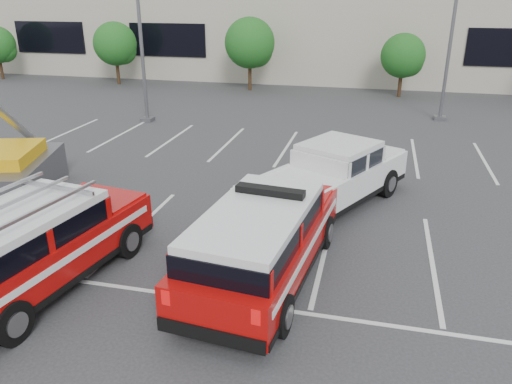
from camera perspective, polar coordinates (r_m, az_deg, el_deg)
ground at (r=13.80m, az=-3.38°, el=-5.48°), size 120.00×120.00×0.00m
stall_markings at (r=17.77m, az=0.84°, el=1.02°), size 23.00×15.00×0.01m
convention_building at (r=43.73m, az=9.72°, el=19.48°), size 60.00×16.99×13.20m
tree_left at (r=38.69m, az=-15.64°, el=15.84°), size 3.07×3.07×4.42m
tree_mid_left at (r=34.97m, az=-0.55°, el=16.48°), size 3.37×3.37×4.85m
tree_mid_right at (r=33.98m, az=16.58°, el=14.55°), size 2.77×2.77×3.99m
light_pole_left at (r=26.45m, az=-13.21°, el=18.86°), size 0.90×0.60×10.24m
light_pole_mid at (r=27.91m, az=21.68°, el=18.09°), size 0.90×0.60×10.24m
fire_chief_suv at (r=11.61m, az=0.77°, el=-6.19°), size 2.83×6.27×2.14m
white_pickup at (r=15.74m, az=8.30°, el=1.01°), size 4.88×6.77×1.98m
ladder_suv at (r=12.36m, az=-24.04°, el=-6.23°), size 3.10×6.04×2.27m
utility_rig at (r=18.34m, az=-26.84°, el=1.68°), size 3.85×4.94×3.69m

